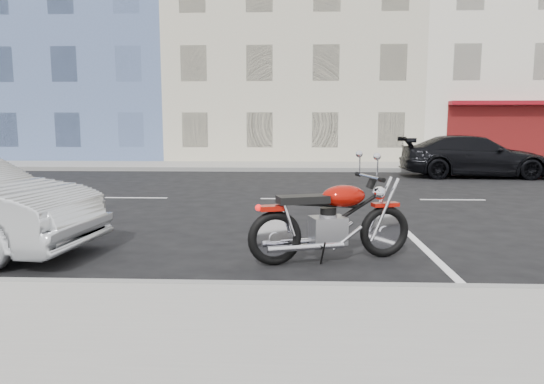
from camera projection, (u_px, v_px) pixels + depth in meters
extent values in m
plane|color=black|center=(372.00, 199.00, 12.16)|extent=(120.00, 120.00, 0.00)
cube|color=gray|center=(223.00, 166.00, 20.95)|extent=(80.00, 3.40, 0.15)
cube|color=gray|center=(25.00, 286.00, 5.42)|extent=(80.00, 0.12, 0.16)
cube|color=gray|center=(217.00, 169.00, 19.27)|extent=(80.00, 0.12, 0.16)
cube|color=slate|center=(85.00, 43.00, 27.94)|extent=(12.00, 12.00, 13.00)
cube|color=beige|center=(293.00, 55.00, 27.56)|extent=(12.00, 12.00, 11.50)
cube|color=silver|center=(526.00, 45.00, 26.97)|extent=(14.00, 12.00, 12.50)
torus|color=black|center=(436.00, 229.00, 7.06)|extent=(0.75, 0.33, 0.74)
torus|color=black|center=(333.00, 236.00, 6.66)|extent=(0.75, 0.33, 0.74)
cube|color=#9B0D05|center=(437.00, 203.00, 7.00)|extent=(0.40, 0.25, 0.06)
cube|color=#9B0D05|center=(331.00, 207.00, 6.59)|extent=(0.37, 0.27, 0.07)
cube|color=gray|center=(383.00, 228.00, 6.84)|extent=(0.54, 0.45, 0.38)
ellipsoid|color=#9B0D05|center=(398.00, 195.00, 6.83)|extent=(0.70, 0.54, 0.30)
cube|color=black|center=(360.00, 198.00, 6.68)|extent=(0.74, 0.47, 0.10)
cylinder|color=silver|center=(423.00, 176.00, 6.88)|extent=(0.26, 0.75, 0.04)
sphere|color=silver|center=(432.00, 192.00, 6.96)|extent=(0.19, 0.19, 0.19)
cylinder|color=silver|center=(364.00, 245.00, 6.62)|extent=(1.03, 0.39, 0.09)
cylinder|color=silver|center=(354.00, 239.00, 6.92)|extent=(1.03, 0.39, 0.09)
cylinder|color=silver|center=(434.00, 207.00, 7.00)|extent=(0.42, 0.17, 0.88)
cylinder|color=black|center=(399.00, 214.00, 6.87)|extent=(0.87, 0.31, 0.55)
imported|color=black|center=(473.00, 156.00, 17.17)|extent=(5.15, 2.23, 1.47)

